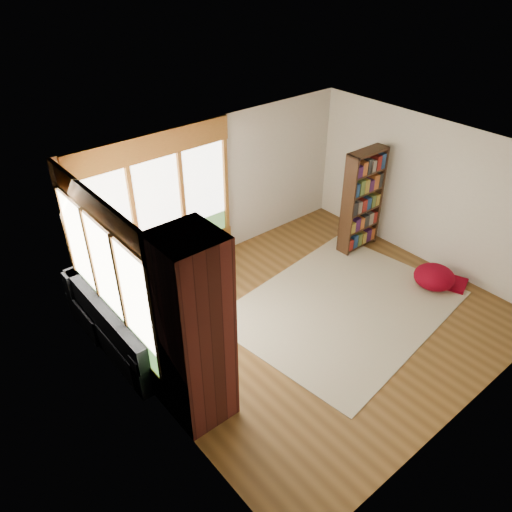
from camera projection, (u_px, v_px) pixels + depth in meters
floor at (314, 317)px, 7.91m from camera, size 5.50×5.50×0.00m
ceiling at (327, 164)px, 6.48m from camera, size 5.50×5.50×0.00m
wall_back at (218, 189)px, 8.80m from camera, size 5.50×0.04×2.60m
wall_front at (480, 340)px, 5.59m from camera, size 5.50×0.04×2.60m
wall_left at (152, 330)px, 5.73m from camera, size 0.04×5.00×2.60m
wall_right at (431, 194)px, 8.66m from camera, size 0.04×5.00×2.60m
windows_back at (159, 208)px, 8.11m from camera, size 2.82×0.10×1.90m
windows_left at (107, 278)px, 6.49m from camera, size 0.10×2.62×1.90m
roller_blind at (77, 226)px, 6.81m from camera, size 0.03×0.72×0.90m
brick_chimney at (195, 333)px, 5.69m from camera, size 0.70×0.70×2.60m
sectional_sofa at (150, 300)px, 7.79m from camera, size 2.20×2.20×0.80m
area_rug at (343, 306)px, 8.12m from camera, size 3.88×3.16×0.01m
bookshelf at (362, 201)px, 9.14m from camera, size 0.84×0.28×1.95m
pouf at (434, 276)px, 8.49m from camera, size 0.78×0.78×0.37m
dog_tan at (153, 281)px, 7.42m from camera, size 0.91×0.62×0.47m
dog_brindle at (150, 302)px, 6.98m from camera, size 0.87×0.98×0.48m
throw_pillows at (144, 272)px, 7.66m from camera, size 1.98×1.68×0.45m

